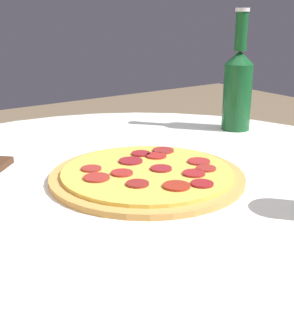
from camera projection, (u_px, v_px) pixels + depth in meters
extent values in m
cylinder|color=silver|center=(135.00, 192.00, 0.77)|extent=(1.09, 1.09, 0.02)
cylinder|color=#C68E47|center=(147.00, 176.00, 0.79)|extent=(0.33, 0.33, 0.01)
cylinder|color=#E0BC4C|center=(147.00, 172.00, 0.78)|extent=(0.29, 0.29, 0.01)
cylinder|color=maroon|center=(91.00, 169.00, 0.79)|extent=(0.03, 0.03, 0.00)
cylinder|color=maroon|center=(206.00, 168.00, 0.79)|extent=(0.03, 0.03, 0.00)
cylinder|color=maroon|center=(137.00, 184.00, 0.72)|extent=(0.04, 0.04, 0.00)
cylinder|color=maroon|center=(97.00, 178.00, 0.75)|extent=(0.04, 0.04, 0.00)
cylinder|color=maroon|center=(199.00, 161.00, 0.82)|extent=(0.04, 0.04, 0.00)
cylinder|color=maroon|center=(141.00, 154.00, 0.87)|extent=(0.04, 0.04, 0.00)
cylinder|color=maroon|center=(194.00, 173.00, 0.76)|extent=(0.04, 0.04, 0.00)
cylinder|color=maroon|center=(160.00, 168.00, 0.79)|extent=(0.04, 0.04, 0.00)
cylinder|color=maroon|center=(163.00, 150.00, 0.89)|extent=(0.04, 0.04, 0.00)
cylinder|color=maroon|center=(122.00, 173.00, 0.77)|extent=(0.04, 0.04, 0.00)
cylinder|color=maroon|center=(131.00, 161.00, 0.83)|extent=(0.04, 0.04, 0.00)
cylinder|color=maroon|center=(202.00, 184.00, 0.72)|extent=(0.04, 0.04, 0.00)
cylinder|color=maroon|center=(177.00, 186.00, 0.71)|extent=(0.04, 0.04, 0.00)
cylinder|color=maroon|center=(156.00, 156.00, 0.85)|extent=(0.04, 0.04, 0.00)
cylinder|color=#144C23|center=(237.00, 97.00, 1.08)|extent=(0.07, 0.07, 0.15)
cone|color=#144C23|center=(240.00, 57.00, 1.05)|extent=(0.07, 0.07, 0.03)
cylinder|color=#144C23|center=(241.00, 31.00, 1.04)|extent=(0.03, 0.03, 0.08)
cylinder|color=silver|center=(243.00, 10.00, 1.02)|extent=(0.03, 0.03, 0.01)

